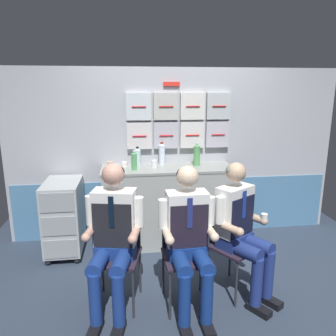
# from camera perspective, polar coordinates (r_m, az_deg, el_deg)

# --- Properties ---
(ground) EXTENTS (4.80, 4.80, 0.04)m
(ground) POSITION_cam_1_polar(r_m,az_deg,el_deg) (3.36, 4.95, -21.07)
(ground) COLOR #2C3647
(galley_bulkhead) EXTENTS (4.20, 0.14, 2.15)m
(galley_bulkhead) POSITION_cam_1_polar(r_m,az_deg,el_deg) (4.20, 1.29, 2.30)
(galley_bulkhead) COLOR #ABADB6
(galley_bulkhead) RESTS_ON ground
(galley_counter) EXTENTS (1.59, 0.53, 0.97)m
(galley_counter) POSITION_cam_1_polar(r_m,az_deg,el_deg) (4.07, -0.03, -6.57)
(galley_counter) COLOR #9CA19B
(galley_counter) RESTS_ON ground
(service_trolley) EXTENTS (0.40, 0.65, 0.87)m
(service_trolley) POSITION_cam_1_polar(r_m,az_deg,el_deg) (4.00, -17.68, -7.88)
(service_trolley) COLOR black
(service_trolley) RESTS_ON ground
(folding_chair_left) EXTENTS (0.47, 0.47, 0.87)m
(folding_chair_left) POSITION_cam_1_polar(r_m,az_deg,el_deg) (3.04, -8.71, -12.89)
(folding_chair_left) COLOR #2D2D33
(folding_chair_left) RESTS_ON ground
(crew_member_left) EXTENTS (0.51, 0.66, 1.30)m
(crew_member_left) POSITION_cam_1_polar(r_m,az_deg,el_deg) (2.82, -9.59, -11.06)
(crew_member_left) COLOR black
(crew_member_left) RESTS_ON ground
(folding_chair_center) EXTENTS (0.41, 0.42, 0.87)m
(folding_chair_center) POSITION_cam_1_polar(r_m,az_deg,el_deg) (3.00, 2.89, -13.07)
(folding_chair_center) COLOR #2D2D33
(folding_chair_center) RESTS_ON ground
(crew_member_center) EXTENTS (0.49, 0.61, 1.28)m
(crew_member_center) POSITION_cam_1_polar(r_m,az_deg,el_deg) (2.79, 3.67, -11.49)
(crew_member_center) COLOR black
(crew_member_center) RESTS_ON ground
(folding_chair_right) EXTENTS (0.55, 0.55, 0.87)m
(folding_chair_right) POSITION_cam_1_polar(r_m,az_deg,el_deg) (3.22, 10.17, -11.39)
(folding_chair_right) COLOR #2D2D33
(folding_chair_right) RESTS_ON ground
(crew_member_right) EXTENTS (0.59, 0.66, 1.26)m
(crew_member_right) POSITION_cam_1_polar(r_m,az_deg,el_deg) (3.06, 12.70, -9.69)
(crew_member_right) COLOR black
(crew_member_right) RESTS_ON ground
(water_bottle_short) EXTENTS (0.07, 0.07, 0.23)m
(water_bottle_short) POSITION_cam_1_polar(r_m,az_deg,el_deg) (3.80, -5.94, 1.28)
(water_bottle_short) COLOR #529D5D
(water_bottle_short) RESTS_ON galley_counter
(sparkling_bottle_green) EXTENTS (0.08, 0.08, 0.28)m
(sparkling_bottle_green) POSITION_cam_1_polar(r_m,az_deg,el_deg) (4.06, -1.07, 2.49)
(sparkling_bottle_green) COLOR silver
(sparkling_bottle_green) RESTS_ON galley_counter
(water_bottle_blue_cap) EXTENTS (0.08, 0.08, 0.23)m
(water_bottle_blue_cap) POSITION_cam_1_polar(r_m,az_deg,el_deg) (4.03, -5.34, 1.98)
(water_bottle_blue_cap) COLOR #ADD3DE
(water_bottle_blue_cap) RESTS_ON galley_counter
(water_bottle_clear) EXTENTS (0.08, 0.08, 0.28)m
(water_bottle_clear) POSITION_cam_1_polar(r_m,az_deg,el_deg) (4.02, 5.05, 2.33)
(water_bottle_clear) COLOR #539C56
(water_bottle_clear) RESTS_ON galley_counter
(paper_cup_tan) EXTENTS (0.07, 0.07, 0.09)m
(paper_cup_tan) POSITION_cam_1_polar(r_m,az_deg,el_deg) (3.92, -2.44, 0.78)
(paper_cup_tan) COLOR white
(paper_cup_tan) RESTS_ON galley_counter
(paper_cup_blue) EXTENTS (0.06, 0.06, 0.07)m
(paper_cup_blue) POSITION_cam_1_polar(r_m,az_deg,el_deg) (3.95, -10.07, 0.58)
(paper_cup_blue) COLOR tan
(paper_cup_blue) RESTS_ON galley_counter
(espresso_cup_small) EXTENTS (0.07, 0.07, 0.06)m
(espresso_cup_small) POSITION_cam_1_polar(r_m,az_deg,el_deg) (3.99, -7.64, 0.68)
(espresso_cup_small) COLOR white
(espresso_cup_small) RESTS_ON galley_counter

